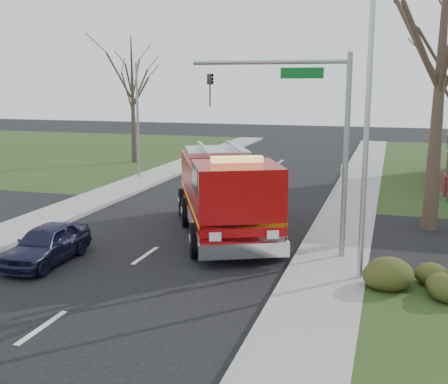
# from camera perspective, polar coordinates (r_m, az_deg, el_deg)

# --- Properties ---
(ground) EXTENTS (120.00, 120.00, 0.00)m
(ground) POSITION_cam_1_polar(r_m,az_deg,el_deg) (19.58, -7.99, -6.43)
(ground) COLOR black
(ground) RESTS_ON ground
(sidewalk_right) EXTENTS (2.40, 80.00, 0.15)m
(sidewalk_right) POSITION_cam_1_polar(r_m,az_deg,el_deg) (17.97, 10.47, -7.89)
(sidewalk_right) COLOR gray
(sidewalk_right) RESTS_ON ground
(health_center_sign) EXTENTS (0.12, 2.00, 1.40)m
(health_center_sign) POSITION_cam_1_polar(r_m,az_deg,el_deg) (29.95, 21.45, 0.76)
(health_center_sign) COLOR #52131C
(health_center_sign) RESTS_ON ground
(hedge_corner) EXTENTS (2.80, 2.00, 0.90)m
(hedge_corner) POSITION_cam_1_polar(r_m,az_deg,el_deg) (16.81, 19.75, -7.90)
(hedge_corner) COLOR #313A15
(hedge_corner) RESTS_ON lawn_right
(bare_tree_near) EXTENTS (6.00, 6.00, 12.00)m
(bare_tree_near) POSITION_cam_1_polar(r_m,az_deg,el_deg) (23.03, 21.34, 14.23)
(bare_tree_near) COLOR #382A21
(bare_tree_near) RESTS_ON ground
(bare_tree_left) EXTENTS (4.50, 4.50, 9.00)m
(bare_tree_left) POSITION_cam_1_polar(r_m,az_deg,el_deg) (41.04, -9.30, 10.56)
(bare_tree_left) COLOR #382A21
(bare_tree_left) RESTS_ON ground
(traffic_signal_mast) EXTENTS (5.29, 0.18, 6.80)m
(traffic_signal_mast) POSITION_cam_1_polar(r_m,az_deg,el_deg) (18.65, 8.45, 7.43)
(traffic_signal_mast) COLOR gray
(traffic_signal_mast) RESTS_ON ground
(streetlight_pole) EXTENTS (1.48, 0.16, 8.40)m
(streetlight_pole) POSITION_cam_1_polar(r_m,az_deg,el_deg) (16.49, 14.08, 6.20)
(streetlight_pole) COLOR #B7BABF
(streetlight_pole) RESTS_ON ground
(utility_pole_far) EXTENTS (0.14, 0.14, 7.00)m
(utility_pole_far) POSITION_cam_1_polar(r_m,az_deg,el_deg) (34.32, -8.75, 7.05)
(utility_pole_far) COLOR gray
(utility_pole_far) RESTS_ON ground
(fire_engine) EXTENTS (6.16, 8.92, 3.42)m
(fire_engine) POSITION_cam_1_polar(r_m,az_deg,el_deg) (21.70, 0.16, -0.36)
(fire_engine) COLOR #9F0709
(fire_engine) RESTS_ON ground
(parked_car_maroon) EXTENTS (1.54, 3.78, 1.28)m
(parked_car_maroon) POSITION_cam_1_polar(r_m,az_deg,el_deg) (19.41, -17.60, -5.04)
(parked_car_maroon) COLOR #181A35
(parked_car_maroon) RESTS_ON ground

